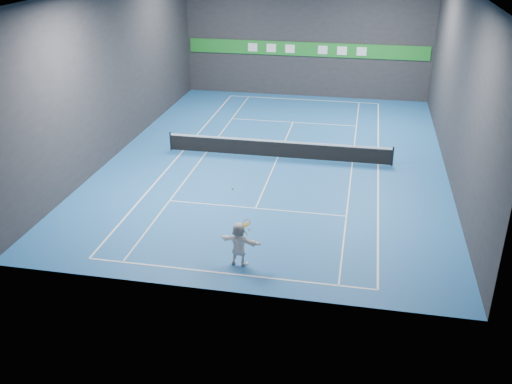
% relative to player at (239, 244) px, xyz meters
% --- Properties ---
extents(ground, '(26.00, 26.00, 0.00)m').
position_rel_player_xyz_m(ground, '(-0.30, 11.16, -0.88)').
color(ground, '#1C579A').
rests_on(ground, ground).
extents(wall_back, '(18.00, 0.10, 9.00)m').
position_rel_player_xyz_m(wall_back, '(-0.30, 24.16, 3.62)').
color(wall_back, '#252528').
rests_on(wall_back, ground).
extents(wall_front, '(18.00, 0.10, 9.00)m').
position_rel_player_xyz_m(wall_front, '(-0.30, -1.84, 3.62)').
color(wall_front, '#252528').
rests_on(wall_front, ground).
extents(wall_left, '(0.10, 26.00, 9.00)m').
position_rel_player_xyz_m(wall_left, '(-9.30, 11.16, 3.62)').
color(wall_left, '#252528').
rests_on(wall_left, ground).
extents(wall_right, '(0.10, 26.00, 9.00)m').
position_rel_player_xyz_m(wall_right, '(8.70, 11.16, 3.62)').
color(wall_right, '#252528').
rests_on(wall_right, ground).
extents(baseline_near, '(10.98, 0.08, 0.01)m').
position_rel_player_xyz_m(baseline_near, '(-0.30, -0.73, -0.88)').
color(baseline_near, white).
rests_on(baseline_near, ground).
extents(baseline_far, '(10.98, 0.08, 0.01)m').
position_rel_player_xyz_m(baseline_far, '(-0.30, 23.05, -0.88)').
color(baseline_far, white).
rests_on(baseline_far, ground).
extents(sideline_doubles_left, '(0.08, 23.78, 0.01)m').
position_rel_player_xyz_m(sideline_doubles_left, '(-5.79, 11.16, -0.88)').
color(sideline_doubles_left, white).
rests_on(sideline_doubles_left, ground).
extents(sideline_doubles_right, '(0.08, 23.78, 0.01)m').
position_rel_player_xyz_m(sideline_doubles_right, '(5.19, 11.16, -0.88)').
color(sideline_doubles_right, white).
rests_on(sideline_doubles_right, ground).
extents(sideline_singles_left, '(0.06, 23.78, 0.01)m').
position_rel_player_xyz_m(sideline_singles_left, '(-4.41, 11.16, -0.88)').
color(sideline_singles_left, white).
rests_on(sideline_singles_left, ground).
extents(sideline_singles_right, '(0.06, 23.78, 0.01)m').
position_rel_player_xyz_m(sideline_singles_right, '(3.81, 11.16, -0.88)').
color(sideline_singles_right, white).
rests_on(sideline_singles_right, ground).
extents(service_line_near, '(8.23, 0.06, 0.01)m').
position_rel_player_xyz_m(service_line_near, '(-0.30, 4.76, -0.88)').
color(service_line_near, white).
rests_on(service_line_near, ground).
extents(service_line_far, '(8.23, 0.06, 0.01)m').
position_rel_player_xyz_m(service_line_far, '(-0.30, 17.56, -0.88)').
color(service_line_far, white).
rests_on(service_line_far, ground).
extents(center_service_line, '(0.06, 12.80, 0.01)m').
position_rel_player_xyz_m(center_service_line, '(-0.30, 11.16, -0.88)').
color(center_service_line, white).
rests_on(center_service_line, ground).
extents(player, '(1.70, 0.81, 1.76)m').
position_rel_player_xyz_m(player, '(0.00, 0.00, 0.00)').
color(player, white).
rests_on(player, ground).
extents(tennis_ball, '(0.07, 0.07, 0.07)m').
position_rel_player_xyz_m(tennis_ball, '(-0.22, 0.05, 2.23)').
color(tennis_ball, '#B4E125').
rests_on(tennis_ball, player).
extents(tennis_net, '(12.50, 0.10, 1.07)m').
position_rel_player_xyz_m(tennis_net, '(-0.30, 11.16, -0.34)').
color(tennis_net, black).
rests_on(tennis_net, ground).
extents(sponsor_banner, '(17.64, 0.11, 1.00)m').
position_rel_player_xyz_m(sponsor_banner, '(-0.30, 24.09, 2.62)').
color(sponsor_banner, '#1B7F25').
rests_on(sponsor_banner, wall_back).
extents(tennis_racket, '(0.41, 0.36, 0.70)m').
position_rel_player_xyz_m(tennis_racket, '(0.30, 0.05, 0.83)').
color(tennis_racket, red).
rests_on(tennis_racket, player).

